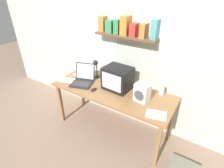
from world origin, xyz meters
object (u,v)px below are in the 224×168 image
Objects in this scene: computer_mouse at (93,89)px; loose_paper_near_monitor at (156,115)px; corner_desk at (112,94)px; space_heater at (142,93)px; printed_handout at (81,75)px; crt_monitor at (118,78)px; desk_lamp at (96,66)px; juice_glass at (162,91)px; laptop at (83,78)px; loose_paper_near_laptop at (67,80)px.

loose_paper_near_monitor is at bearing -2.36° from computer_mouse.
corner_desk is 7.26× the size of space_heater.
printed_handout is (-1.13, 0.13, -0.12)m from space_heater.
desk_lamp is at bearing 172.07° from crt_monitor.
juice_glass is (0.64, 0.26, 0.13)m from corner_desk.
space_heater is at bearing -15.76° from laptop.
desk_lamp is at bearing 176.82° from space_heater.
crt_monitor is at bearing 65.60° from corner_desk.
printed_handout is (-0.67, 0.12, 0.06)m from corner_desk.
loose_paper_near_monitor is 0.92× the size of printed_handout.
crt_monitor is 1.33× the size of loose_paper_near_laptop.
space_heater is (0.87, -0.19, -0.09)m from desk_lamp.
computer_mouse is 0.40× the size of printed_handout.
space_heater reaches higher than corner_desk.
loose_paper_near_laptop and printed_handout have the same top height.
corner_desk is 0.52m from desk_lamp.
juice_glass is at bearing 21.90° from corner_desk.
computer_mouse is 0.40× the size of loose_paper_near_laptop.
corner_desk is 0.69m from printed_handout.
laptop is 0.25m from printed_handout.
computer_mouse reaches higher than loose_paper_near_monitor.
juice_glass is 1.45m from loose_paper_near_laptop.
corner_desk is 4.38× the size of laptop.
crt_monitor is at bearing -2.66° from printed_handout.
space_heater is 0.70m from computer_mouse.
loose_paper_near_laptop is at bearing -161.36° from crt_monitor.
desk_lamp is 0.51m from loose_paper_near_laptop.
corner_desk is at bearing 34.09° from computer_mouse.
crt_monitor reaches higher than loose_paper_near_laptop.
crt_monitor is at bearing -164.17° from juice_glass.
loose_paper_near_monitor is (1.22, -0.15, -0.07)m from laptop.
laptop is 1.27× the size of desk_lamp.
space_heater is at bearing 146.51° from loose_paper_near_monitor.
printed_handout is (-0.71, 0.03, -0.16)m from crt_monitor.
loose_paper_near_laptop is at bearing -108.40° from printed_handout.
computer_mouse is (-0.85, -0.40, -0.05)m from juice_glass.
loose_paper_near_monitor is (1.13, -0.36, -0.20)m from desk_lamp.
space_heater is 1.15m from printed_handout.
loose_paper_near_laptop reaches higher than corner_desk.
corner_desk is at bearing -12.91° from laptop.
loose_paper_near_laptop is (-0.35, -0.31, -0.20)m from desk_lamp.
laptop is (-0.54, -0.12, -0.09)m from crt_monitor.
space_heater is 0.82× the size of loose_paper_near_laptop.
loose_paper_near_laptop is at bearing 177.96° from computer_mouse.
loose_paper_near_monitor is 1.43m from printed_handout.
juice_glass is at bearing 5.93° from printed_handout.
loose_paper_near_monitor reaches higher than corner_desk.
juice_glass is 0.60× the size of space_heater.
computer_mouse is at bearing -159.57° from space_heater.
crt_monitor is at bearing 15.12° from loose_paper_near_laptop.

